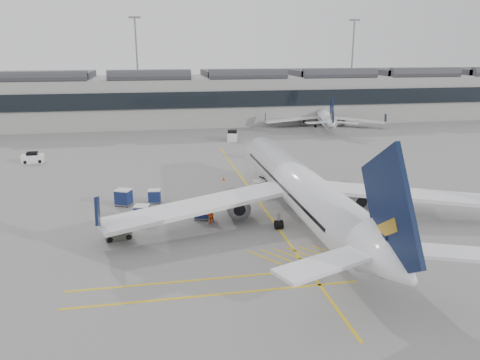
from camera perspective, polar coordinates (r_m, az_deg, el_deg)
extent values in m
plane|color=gray|center=(46.44, -7.55, -6.44)|extent=(220.00, 220.00, 0.00)
cube|color=#9E9E99|center=(115.65, -9.82, 9.55)|extent=(200.00, 20.00, 11.00)
cube|color=black|center=(105.40, -9.72, 9.53)|extent=(200.00, 0.50, 3.60)
cube|color=#38383D|center=(115.18, -9.97, 12.62)|extent=(200.00, 18.00, 1.40)
cylinder|color=slate|center=(129.15, -12.38, 13.16)|extent=(0.44, 0.44, 25.00)
cube|color=slate|center=(129.30, -12.73, 18.78)|extent=(3.00, 0.60, 0.50)
cylinder|color=slate|center=(141.13, 13.46, 13.28)|extent=(0.44, 0.44, 25.00)
cube|color=slate|center=(141.26, 13.81, 18.42)|extent=(3.00, 0.60, 0.50)
cube|color=gold|center=(57.07, 1.91, -2.06)|extent=(0.25, 60.00, 0.01)
cylinder|color=white|center=(49.47, 7.12, -0.67)|extent=(4.31, 33.94, 4.25)
cone|color=white|center=(67.47, 2.15, 3.85)|extent=(4.26, 4.53, 4.25)
cone|color=white|center=(32.35, 17.94, -9.54)|extent=(4.26, 5.44, 4.25)
cube|color=white|center=(46.07, -5.12, -3.17)|extent=(19.54, 9.84, 0.40)
cube|color=white|center=(52.54, 18.89, -1.59)|extent=(19.55, 9.79, 0.40)
cylinder|color=slate|center=(48.99, -0.49, -2.92)|extent=(2.38, 4.08, 2.38)
cylinder|color=slate|center=(52.82, 13.66, -1.99)|extent=(2.38, 4.08, 2.38)
cube|color=black|center=(31.73, 17.84, -3.85)|extent=(0.35, 8.61, 9.47)
cylinder|color=black|center=(62.36, 3.39, -0.19)|extent=(0.32, 0.72, 0.72)
cylinder|color=black|center=(47.11, 4.75, -5.43)|extent=(0.79, 0.91, 0.90)
cylinder|color=black|center=(48.86, 11.18, -4.90)|extent=(0.79, 0.91, 0.90)
cylinder|color=white|center=(111.19, 10.11, 7.70)|extent=(8.05, 23.06, 2.88)
cone|color=white|center=(124.02, 9.34, 8.54)|extent=(3.51, 3.64, 2.88)
cone|color=white|center=(98.07, 11.11, 6.79)|extent=(3.65, 4.24, 2.88)
cube|color=white|center=(109.43, 6.35, 7.35)|extent=(13.22, 3.85, 0.27)
cube|color=white|center=(111.36, 13.91, 7.14)|extent=(12.58, 9.11, 0.27)
cylinder|color=slate|center=(111.24, 7.76, 7.16)|extent=(2.20, 3.06, 1.61)
cylinder|color=slate|center=(112.41, 12.32, 7.03)|extent=(2.20, 3.06, 1.61)
cube|color=black|center=(98.23, 11.14, 8.07)|extent=(1.55, 5.74, 6.42)
cylinder|color=black|center=(120.16, 9.52, 7.26)|extent=(0.32, 0.53, 0.49)
cylinder|color=black|center=(109.38, 9.18, 6.49)|extent=(0.66, 0.72, 0.61)
cylinder|color=black|center=(109.89, 11.18, 6.44)|extent=(0.66, 0.72, 0.61)
cube|color=#BBBAB2|center=(58.60, 3.26, -1.20)|extent=(4.63, 2.85, 0.80)
cube|color=black|center=(58.90, 4.23, -0.20)|extent=(4.05, 2.28, 1.68)
cube|color=#BBBAB2|center=(57.77, 2.20, -0.60)|extent=(1.40, 1.71, 1.02)
cylinder|color=black|center=(57.22, 2.28, -1.75)|extent=(0.54, 0.34, 0.50)
cylinder|color=black|center=(58.55, 1.52, -1.34)|extent=(0.54, 0.34, 0.50)
cylinder|color=black|center=(58.78, 4.99, -1.33)|extent=(0.54, 0.34, 0.50)
cylinder|color=black|center=(60.07, 4.19, -0.93)|extent=(0.54, 0.34, 0.50)
cube|color=gray|center=(49.90, -4.67, -4.56)|extent=(1.85, 1.68, 0.11)
cube|color=navy|center=(49.65, -4.69, -3.78)|extent=(1.71, 1.59, 1.31)
cube|color=silver|center=(49.43, -4.71, -3.03)|extent=(1.77, 1.65, 0.09)
cylinder|color=black|center=(49.60, -5.50, -4.79)|extent=(0.22, 0.15, 0.20)
cylinder|color=black|center=(50.51, -5.26, -4.40)|extent=(0.22, 0.15, 0.20)
cylinder|color=black|center=(49.34, -4.07, -4.86)|extent=(0.22, 0.15, 0.20)
cylinder|color=black|center=(50.26, -3.84, -4.47)|extent=(0.22, 0.15, 0.20)
cube|color=gray|center=(50.29, -11.83, -4.68)|extent=(1.85, 1.64, 0.11)
cube|color=navy|center=(50.04, -11.88, -3.87)|extent=(1.70, 1.56, 1.36)
cube|color=silver|center=(49.81, -11.92, -3.10)|extent=(1.76, 1.62, 0.09)
cylinder|color=black|center=(50.01, -12.70, -4.93)|extent=(0.22, 0.14, 0.21)
cylinder|color=black|center=(50.95, -12.41, -4.53)|extent=(0.22, 0.14, 0.21)
cylinder|color=black|center=(49.69, -11.23, -4.98)|extent=(0.22, 0.14, 0.21)
cylinder|color=black|center=(50.64, -10.96, -4.57)|extent=(0.22, 0.14, 0.21)
cube|color=gray|center=(55.57, -13.96, -2.82)|extent=(2.26, 2.11, 0.13)
cube|color=navy|center=(55.31, -14.01, -1.99)|extent=(2.09, 1.99, 1.54)
cube|color=silver|center=(55.08, -14.07, -1.19)|extent=(2.16, 2.06, 0.11)
cylinder|color=black|center=(55.45, -14.91, -3.01)|extent=(0.26, 0.19, 0.23)
cylinder|color=black|center=(56.42, -14.34, -2.65)|extent=(0.26, 0.19, 0.23)
cylinder|color=black|center=(54.77, -13.54, -3.15)|extent=(0.26, 0.19, 0.23)
cylinder|color=black|center=(55.74, -13.00, -2.78)|extent=(0.26, 0.19, 0.23)
cube|color=gray|center=(55.73, -10.35, -2.59)|extent=(1.63, 1.39, 0.11)
cube|color=navy|center=(55.51, -10.39, -1.89)|extent=(1.49, 1.34, 1.28)
cube|color=silver|center=(55.32, -10.42, -1.23)|extent=(1.54, 1.38, 0.09)
cylinder|color=black|center=(55.36, -11.03, -2.82)|extent=(0.20, 0.11, 0.19)
cylinder|color=black|center=(56.28, -10.93, -2.50)|extent=(0.20, 0.11, 0.19)
cylinder|color=black|center=(55.23, -9.76, -2.79)|extent=(0.20, 0.11, 0.19)
cylinder|color=black|center=(56.15, -9.67, -2.48)|extent=(0.20, 0.11, 0.19)
imported|color=#F53E0C|center=(54.21, -0.95, -2.12)|extent=(0.65, 0.71, 1.63)
imported|color=#F1400C|center=(48.47, -3.66, -4.21)|extent=(1.12, 1.05, 1.83)
cube|color=#4E4E43|center=(46.07, -14.64, -6.30)|extent=(2.69, 1.94, 0.98)
cube|color=#4E4E43|center=(45.86, -14.69, -5.62)|extent=(1.39, 1.39, 0.49)
cylinder|color=black|center=(45.49, -15.59, -7.02)|extent=(0.59, 0.35, 0.55)
cylinder|color=black|center=(46.66, -15.80, -6.45)|extent=(0.59, 0.35, 0.55)
cylinder|color=black|center=(45.70, -13.40, -6.76)|extent=(0.59, 0.35, 0.55)
cylinder|color=black|center=(46.86, -13.67, -6.20)|extent=(0.59, 0.35, 0.55)
cone|color=#F24C0A|center=(64.13, -2.03, 0.20)|extent=(0.40, 0.40, 0.55)
cone|color=#F24C0A|center=(50.65, 4.74, -4.15)|extent=(0.36, 0.36, 0.50)
cube|color=white|center=(81.14, -23.94, 2.40)|extent=(3.37, 1.88, 1.26)
cube|color=black|center=(80.99, -24.00, 2.93)|extent=(1.74, 1.66, 0.54)
cylinder|color=black|center=(80.70, -24.73, 1.98)|extent=(0.56, 0.24, 0.54)
cylinder|color=black|center=(82.09, -24.59, 2.21)|extent=(0.56, 0.24, 0.54)
cylinder|color=black|center=(80.36, -23.22, 2.10)|extent=(0.56, 0.24, 0.54)
cylinder|color=black|center=(81.75, -23.09, 2.32)|extent=(0.56, 0.24, 0.54)
cube|color=white|center=(92.56, -0.93, 5.32)|extent=(2.66, 4.18, 1.51)
cube|color=black|center=(92.40, -0.93, 5.88)|extent=(2.17, 2.26, 0.65)
cylinder|color=black|center=(91.35, -0.40, 4.91)|extent=(0.36, 0.68, 0.65)
cylinder|color=black|center=(91.39, -1.49, 4.91)|extent=(0.36, 0.68, 0.65)
cylinder|color=black|center=(93.89, -0.38, 5.21)|extent=(0.36, 0.68, 0.65)
cylinder|color=black|center=(93.93, -1.43, 5.21)|extent=(0.36, 0.68, 0.65)
cube|color=white|center=(76.88, 2.38, 3.18)|extent=(4.37, 3.61, 1.52)
cube|color=black|center=(76.68, 2.39, 3.85)|extent=(2.61, 2.56, 0.65)
cylinder|color=black|center=(76.52, 1.26, 2.79)|extent=(0.69, 0.52, 0.65)
cylinder|color=black|center=(78.14, 1.63, 3.06)|extent=(0.69, 0.52, 0.65)
cylinder|color=black|center=(75.82, 3.15, 2.65)|extent=(0.69, 0.52, 0.65)
cylinder|color=black|center=(77.46, 3.48, 2.93)|extent=(0.69, 0.52, 0.65)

